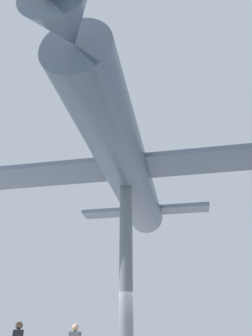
# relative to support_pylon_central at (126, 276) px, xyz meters

# --- Properties ---
(support_pylon_central) EXTENTS (0.44, 0.44, 5.98)m
(support_pylon_central) POSITION_rel_support_pylon_central_xyz_m (0.00, 0.00, 0.00)
(support_pylon_central) COLOR slate
(support_pylon_central) RESTS_ON ground_plane
(suspended_airplane) EXTENTS (19.54, 13.51, 3.27)m
(suspended_airplane) POSITION_rel_support_pylon_central_xyz_m (0.06, 0.18, 3.84)
(suspended_airplane) COLOR #4C5666
(suspended_airplane) RESTS_ON support_pylon_central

